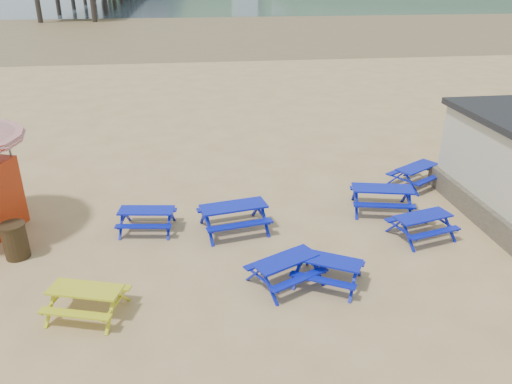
{
  "coord_description": "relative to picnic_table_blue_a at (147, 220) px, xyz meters",
  "views": [
    {
      "loc": [
        -1.63,
        -12.01,
        7.17
      ],
      "look_at": [
        0.2,
        1.5,
        1.0
      ],
      "focal_mm": 35.0,
      "sensor_mm": 36.0,
      "label": 1
    }
  ],
  "objects": [
    {
      "name": "ground",
      "position": [
        3.07,
        -1.41,
        -0.34
      ],
      "size": [
        400.0,
        400.0,
        0.0
      ],
      "primitive_type": "plane",
      "color": "tan",
      "rests_on": "ground"
    },
    {
      "name": "wet_sand",
      "position": [
        3.07,
        53.59,
        -0.33
      ],
      "size": [
        400.0,
        400.0,
        0.0
      ],
      "primitive_type": "plane",
      "color": "olive",
      "rests_on": "ground"
    },
    {
      "name": "picnic_table_blue_a",
      "position": [
        0.0,
        0.0,
        0.0
      ],
      "size": [
        1.77,
        1.5,
        0.67
      ],
      "rotation": [
        0.0,
        0.0,
        -0.14
      ],
      "color": "#080DA1",
      "rests_on": "ground"
    },
    {
      "name": "picnic_table_blue_b",
      "position": [
        7.35,
        0.32,
        0.06
      ],
      "size": [
        2.19,
        1.91,
        0.79
      ],
      "rotation": [
        0.0,
        0.0,
        -0.23
      ],
      "color": "#080DA1",
      "rests_on": "ground"
    },
    {
      "name": "picnic_table_blue_c",
      "position": [
        9.33,
        2.12,
        0.02
      ],
      "size": [
        2.18,
        2.07,
        0.72
      ],
      "rotation": [
        0.0,
        0.0,
        0.55
      ],
      "color": "#080DA1",
      "rests_on": "ground"
    },
    {
      "name": "picnic_table_blue_d",
      "position": [
        4.59,
        -3.38,
        -0.0
      ],
      "size": [
        2.03,
        1.91,
        0.67
      ],
      "rotation": [
        0.0,
        0.0,
        -0.52
      ],
      "color": "#080DA1",
      "rests_on": "ground"
    },
    {
      "name": "picnic_table_blue_e",
      "position": [
        3.55,
        -3.24,
        0.01
      ],
      "size": [
        2.07,
        1.93,
        0.69
      ],
      "rotation": [
        0.0,
        0.0,
        0.47
      ],
      "color": "#080DA1",
      "rests_on": "ground"
    },
    {
      "name": "picnic_table_blue_f",
      "position": [
        7.88,
        -1.5,
        0.01
      ],
      "size": [
        1.94,
        1.71,
        0.7
      ],
      "rotation": [
        0.0,
        0.0,
        0.25
      ],
      "color": "#080DA1",
      "rests_on": "ground"
    },
    {
      "name": "picnic_table_yellow",
      "position": [
        -1.09,
        -3.84,
        0.0
      ],
      "size": [
        1.93,
        1.72,
        0.68
      ],
      "rotation": [
        0.0,
        0.0,
        -0.3
      ],
      "color": "#B1BD1C",
      "rests_on": "ground"
    },
    {
      "name": "litter_bin",
      "position": [
        -3.38,
        -1.08,
        0.17
      ],
      "size": [
        0.68,
        0.68,
        1.0
      ],
      "color": "#392B15",
      "rests_on": "ground"
    },
    {
      "name": "headland_town",
      "position": [
        93.07,
        228.27,
        -10.24
      ],
      "size": [
        264.0,
        144.0,
        108.0
      ],
      "color": "#2D4C1E",
      "rests_on": "ground"
    },
    {
      "name": "picnic_table_blue_g",
      "position": [
        2.55,
        -0.35,
        0.07
      ],
      "size": [
        2.18,
        1.88,
        0.81
      ],
      "rotation": [
        0.0,
        0.0,
        0.18
      ],
      "color": "#080DA1",
      "rests_on": "ground"
    }
  ]
}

